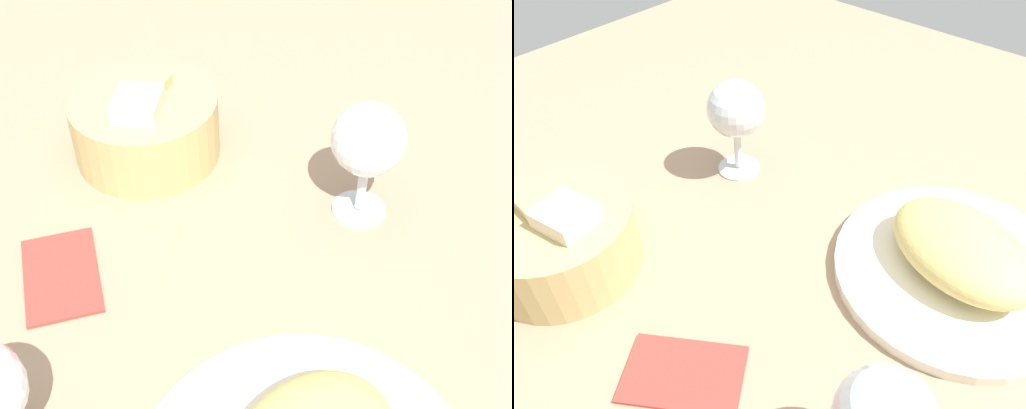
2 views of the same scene
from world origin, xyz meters
The scene contains 7 objects.
ground_plane centered at (0.00, 0.00, -1.00)cm, with size 140.00×140.00×2.00cm, color tan.
plate centered at (-16.08, -12.02, 0.70)cm, with size 26.43×26.43×1.40cm, color white.
omelette centered at (-16.08, -12.02, 4.04)cm, with size 16.65×11.85×5.27cm, color #D3BD6B.
lettuce_garnish centered at (-22.27, -14.47, 2.13)cm, with size 4.91×4.91×1.47cm, color #3D8A2A.
bread_basket centered at (17.04, 15.05, 4.01)cm, with size 16.43×16.43×9.48cm.
wine_glass_near centered at (14.76, -9.97, 9.01)cm, with size 7.40×7.40×13.20cm.
folded_napkin centered at (-2.74, 15.61, 0.40)cm, with size 11.00×7.00×0.80cm, color red.
Camera 2 is at (-23.94, 27.79, 42.56)cm, focal length 34.77 mm.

